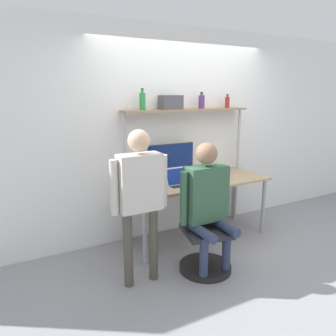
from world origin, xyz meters
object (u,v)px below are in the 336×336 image
(bottle_purple, at_px, (202,102))
(storage_box, at_px, (171,102))
(cell_phone, at_px, (197,184))
(monitor, at_px, (171,159))
(office_chair, at_px, (204,244))
(laptop, at_px, (178,181))
(bottle_green, at_px, (142,101))
(bottle_red, at_px, (227,102))
(person_seated, at_px, (207,197))
(person_standing, at_px, (140,189))

(bottle_purple, height_order, storage_box, bottle_purple)
(cell_phone, xyz_separation_m, bottle_purple, (0.32, 0.41, 0.97))
(monitor, height_order, office_chair, monitor)
(monitor, height_order, laptop, monitor)
(bottle_green, xyz_separation_m, storage_box, (0.38, 0.00, -0.02))
(cell_phone, relative_size, bottle_red, 0.82)
(cell_phone, xyz_separation_m, person_seated, (-0.27, -0.59, 0.04))
(laptop, height_order, bottle_purple, bottle_purple)
(monitor, height_order, bottle_green, bottle_green)
(person_seated, distance_m, storage_box, 1.38)
(laptop, distance_m, person_standing, 0.91)
(cell_phone, bearing_deg, bottle_red, 29.02)
(person_seated, relative_size, storage_box, 5.05)
(monitor, height_order, bottle_purple, bottle_purple)
(person_seated, height_order, bottle_green, bottle_green)
(laptop, bearing_deg, office_chair, -91.71)
(office_chair, distance_m, bottle_green, 1.80)
(person_seated, bearing_deg, monitor, 84.04)
(monitor, relative_size, laptop, 2.13)
(bottle_green, relative_size, bottle_red, 1.38)
(laptop, height_order, storage_box, storage_box)
(person_seated, bearing_deg, laptop, 87.55)
(laptop, xyz_separation_m, storage_box, (0.09, 0.36, 0.92))
(person_seated, relative_size, bottle_purple, 6.51)
(monitor, relative_size, bottle_red, 3.53)
(office_chair, bearing_deg, cell_phone, 64.87)
(office_chair, height_order, bottle_red, bottle_red)
(bottle_red, bearing_deg, cell_phone, -150.98)
(bottle_green, bearing_deg, bottle_purple, 0.00)
(office_chair, relative_size, person_seated, 0.67)
(office_chair, distance_m, bottle_purple, 1.85)
(monitor, relative_size, storage_box, 2.36)
(person_standing, bearing_deg, bottle_red, 27.35)
(cell_phone, height_order, person_standing, person_standing)
(storage_box, bearing_deg, office_chair, -96.65)
(person_standing, xyz_separation_m, storage_box, (0.82, 0.88, 0.77))
(person_seated, relative_size, bottle_green, 5.46)
(bottle_green, height_order, bottle_red, bottle_green)
(bottle_purple, relative_size, bottle_red, 1.16)
(office_chair, xyz_separation_m, person_standing, (-0.71, 0.08, 0.70))
(person_standing, distance_m, bottle_green, 1.27)
(office_chair, bearing_deg, storage_box, 83.35)
(bottle_red, height_order, storage_box, bottle_red)
(bottle_purple, bearing_deg, storage_box, -180.00)
(monitor, distance_m, bottle_green, 0.82)
(storage_box, bearing_deg, cell_phone, -70.41)
(monitor, xyz_separation_m, office_chair, (-0.09, -0.90, -0.76))
(cell_phone, distance_m, person_seated, 0.65)
(monitor, xyz_separation_m, storage_box, (0.02, 0.06, 0.71))
(cell_phone, height_order, storage_box, storage_box)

